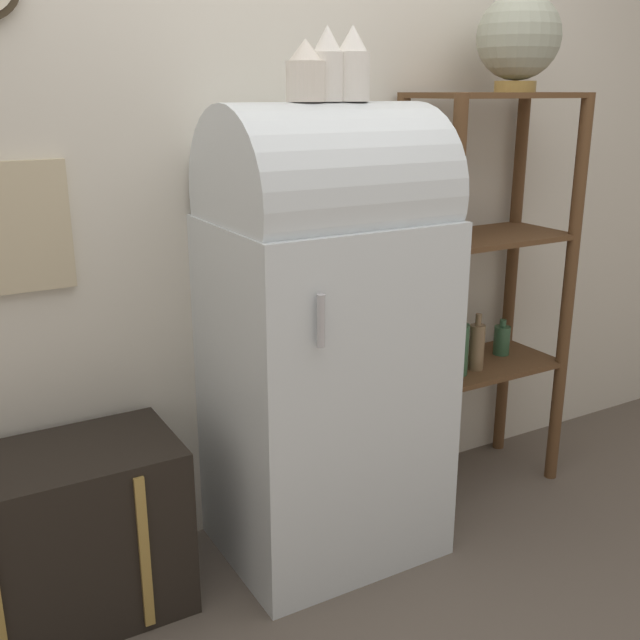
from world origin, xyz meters
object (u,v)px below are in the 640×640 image
(globe, at_px, (519,38))
(vase_right, at_px, (353,66))
(suitcase_trunk, at_px, (58,539))
(vase_center, at_px, (327,66))
(vase_left, at_px, (306,73))
(refrigerator, at_px, (325,334))

(globe, xyz_separation_m, vase_right, (-0.75, -0.07, -0.11))
(suitcase_trunk, distance_m, vase_center, 1.66)
(suitcase_trunk, bearing_deg, vase_left, -3.79)
(vase_left, relative_size, vase_right, 0.80)
(suitcase_trunk, bearing_deg, vase_right, -3.55)
(suitcase_trunk, bearing_deg, globe, 0.12)
(suitcase_trunk, relative_size, vase_center, 3.37)
(refrigerator, relative_size, vase_left, 8.64)
(globe, xyz_separation_m, vase_center, (-0.83, -0.05, -0.11))
(vase_left, height_order, vase_center, vase_center)
(vase_center, distance_m, vase_right, 0.08)
(vase_center, bearing_deg, suitcase_trunk, 176.99)
(vase_left, xyz_separation_m, vase_right, (0.16, -0.01, 0.02))
(vase_left, distance_m, vase_right, 0.16)
(vase_center, bearing_deg, vase_left, -174.88)
(refrigerator, bearing_deg, vase_right, -4.96)
(vase_right, bearing_deg, refrigerator, 175.04)
(globe, relative_size, vase_center, 1.54)
(suitcase_trunk, bearing_deg, vase_center, -3.01)
(globe, height_order, vase_center, globe)
(vase_right, bearing_deg, vase_left, 177.68)
(refrigerator, xyz_separation_m, vase_left, (-0.07, -0.00, 0.84))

